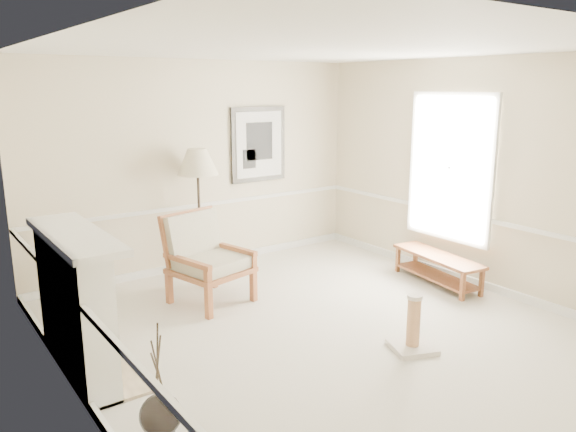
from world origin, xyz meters
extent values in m
plane|color=silver|center=(0.00, 0.00, 0.00)|extent=(5.50, 5.50, 0.00)
cube|color=beige|center=(0.00, 2.75, 1.45)|extent=(5.00, 0.04, 2.90)
cube|color=beige|center=(-2.50, 0.00, 1.45)|extent=(0.04, 5.50, 2.90)
cube|color=beige|center=(2.50, 0.00, 1.45)|extent=(0.04, 5.50, 2.90)
cube|color=white|center=(0.00, 0.00, 2.90)|extent=(5.00, 5.50, 0.04)
cube|color=white|center=(0.00, 2.73, 0.05)|extent=(4.95, 0.04, 0.10)
cube|color=white|center=(0.00, 2.73, 0.90)|extent=(4.95, 0.04, 0.05)
cube|color=white|center=(2.46, 0.40, 1.50)|extent=(0.03, 1.20, 1.80)
cube|color=white|center=(2.45, 0.40, 1.50)|extent=(0.05, 1.34, 1.94)
cube|color=black|center=(0.95, 2.72, 1.70)|extent=(0.92, 0.04, 1.10)
cube|color=white|center=(0.95, 2.69, 1.70)|extent=(0.78, 0.01, 0.96)
cube|color=black|center=(0.95, 2.69, 1.75)|extent=(0.45, 0.01, 0.55)
cube|color=white|center=(-2.36, 0.60, 0.62)|extent=(0.28, 1.50, 1.25)
cube|color=white|center=(-2.31, 0.60, 1.28)|extent=(0.46, 1.64, 0.06)
cube|color=#C6B28E|center=(-2.21, 0.60, 0.55)|extent=(0.02, 1.05, 0.95)
cube|color=black|center=(-2.20, 0.60, 0.42)|extent=(0.02, 0.62, 0.58)
cube|color=#C68F42|center=(-2.20, 0.60, 0.16)|extent=(0.01, 0.66, 0.05)
cube|color=#C6B28E|center=(-2.20, 0.60, 0.01)|extent=(0.60, 1.50, 0.03)
sphere|color=black|center=(-2.15, -0.76, 0.18)|extent=(0.31, 0.31, 0.31)
cylinder|color=black|center=(-2.15, -0.76, 0.04)|extent=(0.20, 0.20, 0.09)
cylinder|color=black|center=(-2.15, -0.76, 0.59)|extent=(0.03, 0.14, 0.49)
cylinder|color=black|center=(-2.15, -0.76, 0.55)|extent=(0.04, 0.17, 0.40)
cylinder|color=black|center=(-2.15, -0.76, 0.63)|extent=(0.03, 0.08, 0.58)
cube|color=brown|center=(-0.84, 0.98, 0.22)|extent=(0.08, 0.08, 0.44)
cube|color=brown|center=(-1.01, 1.67, 0.22)|extent=(0.08, 0.08, 0.44)
cube|color=brown|center=(-0.15, 1.14, 0.22)|extent=(0.08, 0.08, 0.44)
cube|color=brown|center=(-0.31, 1.84, 0.22)|extent=(0.08, 0.08, 0.44)
cube|color=brown|center=(-0.58, 1.41, 0.40)|extent=(0.97, 0.97, 0.06)
cube|color=brown|center=(-0.66, 1.76, 0.76)|extent=(0.82, 0.37, 0.63)
cube|color=brown|center=(-0.92, 1.33, 0.60)|extent=(0.25, 0.80, 0.06)
cube|color=brown|center=(-0.23, 1.49, 0.60)|extent=(0.25, 0.80, 0.06)
cube|color=white|center=(-0.58, 1.41, 0.50)|extent=(0.89, 0.89, 0.14)
cube|color=white|center=(-0.65, 1.70, 0.78)|extent=(0.77, 0.39, 0.56)
cylinder|color=black|center=(-0.21, 2.40, 0.02)|extent=(0.28, 0.28, 0.03)
cylinder|color=black|center=(-0.21, 2.40, 0.81)|extent=(0.04, 0.04, 1.57)
cone|color=beige|center=(-0.21, 2.40, 1.57)|extent=(0.72, 0.72, 0.34)
cube|color=brown|center=(2.15, 0.27, 0.37)|extent=(0.60, 1.41, 0.04)
cube|color=brown|center=(2.15, 0.27, 0.10)|extent=(0.53, 1.30, 0.03)
cube|color=brown|center=(1.91, -0.33, 0.18)|extent=(0.06, 0.06, 0.35)
cube|color=brown|center=(2.21, -0.37, 0.18)|extent=(0.06, 0.06, 0.35)
cube|color=brown|center=(2.09, 0.90, 0.18)|extent=(0.06, 0.06, 0.35)
cube|color=brown|center=(2.39, 0.86, 0.18)|extent=(0.06, 0.06, 0.35)
cube|color=beige|center=(0.44, -0.86, 0.03)|extent=(0.52, 0.52, 0.05)
cylinder|color=tan|center=(0.44, -0.86, 0.29)|extent=(0.13, 0.13, 0.48)
cylinder|color=beige|center=(0.44, -0.86, 0.55)|extent=(0.15, 0.15, 0.04)
camera|label=1|loc=(-3.53, -4.31, 2.55)|focal=35.00mm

